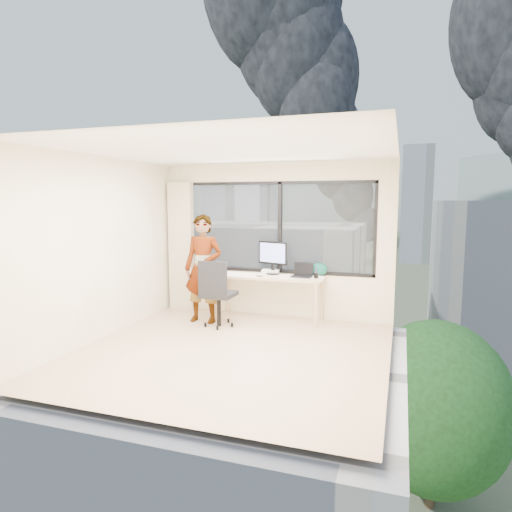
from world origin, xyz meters
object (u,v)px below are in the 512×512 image
at_px(chair, 219,292).
at_px(monitor, 273,258).
at_px(person, 203,269).
at_px(desk, 268,297).
at_px(laptop, 302,271).
at_px(game_console, 271,271).
at_px(handbag, 319,269).

height_order(chair, monitor, monitor).
distance_m(person, monitor, 1.18).
distance_m(chair, monitor, 1.12).
distance_m(chair, person, 0.50).
relative_size(desk, laptop, 5.35).
height_order(game_console, laptop, laptop).
bearing_deg(monitor, desk, -86.05).
relative_size(person, laptop, 5.23).
height_order(desk, handbag, handbag).
height_order(person, monitor, person).
height_order(desk, game_console, game_console).
bearing_deg(chair, desk, 46.01).
xyz_separation_m(game_console, laptop, (0.58, -0.20, 0.07)).
xyz_separation_m(chair, person, (-0.34, 0.16, 0.34)).
bearing_deg(handbag, chair, -127.94).
height_order(desk, monitor, monitor).
bearing_deg(laptop, person, -159.45).
height_order(chair, person, person).
height_order(monitor, handbag, monitor).
relative_size(desk, game_console, 6.57).
xyz_separation_m(chair, handbag, (1.43, 0.86, 0.31)).
bearing_deg(laptop, game_console, 164.00).
bearing_deg(chair, person, 157.03).
bearing_deg(person, desk, 25.23).
distance_m(game_console, handbag, 0.83).
bearing_deg(handbag, desk, -142.18).
relative_size(chair, monitor, 1.93).
relative_size(chair, handbag, 3.99).
xyz_separation_m(laptop, handbag, (0.24, 0.22, 0.00)).
xyz_separation_m(desk, laptop, (0.56, 0.02, 0.48)).
distance_m(person, handbag, 1.90).
bearing_deg(monitor, person, -131.14).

